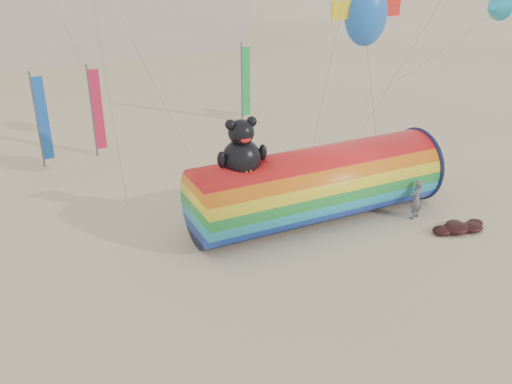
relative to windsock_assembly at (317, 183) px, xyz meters
name	(u,v)px	position (x,y,z in m)	size (l,w,h in m)	color
ground	(261,266)	(-3.91, -2.46, -1.74)	(160.00, 160.00, 0.00)	#CCB58C
windsock_assembly	(317,183)	(0.00, 0.00, 0.00)	(11.39, 3.47, 5.25)	red
kite_handler	(416,199)	(4.01, -1.89, -0.82)	(0.67, 0.44, 1.84)	#54585B
fabric_bundle	(459,227)	(4.92, -3.69, -1.57)	(2.62, 1.35, 0.41)	#350D09
festival_banners	(136,102)	(-4.49, 12.67, 0.90)	(13.64, 2.61, 5.20)	#59595E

